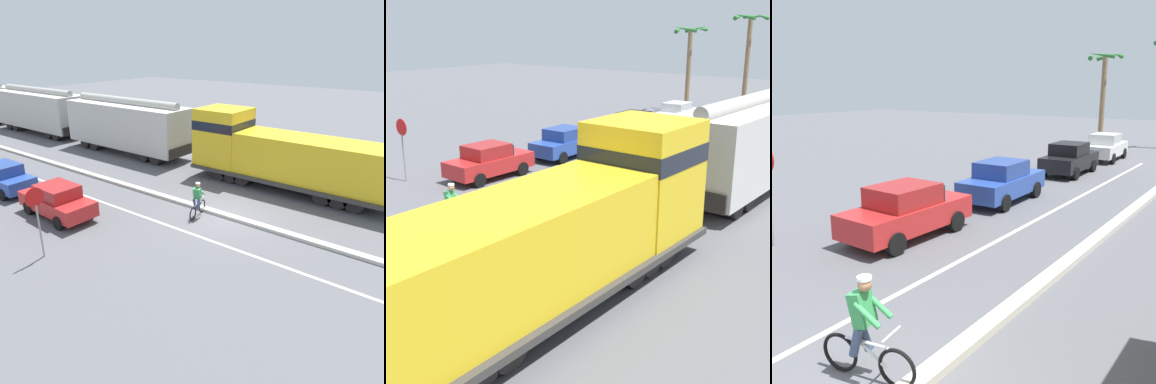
# 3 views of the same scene
# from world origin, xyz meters

# --- Properties ---
(ground_plane) EXTENTS (120.00, 120.00, 0.00)m
(ground_plane) POSITION_xyz_m (0.00, 0.00, 0.00)
(ground_plane) COLOR #56565B
(median_curb) EXTENTS (0.36, 36.00, 0.16)m
(median_curb) POSITION_xyz_m (0.00, 6.00, 0.08)
(median_curb) COLOR beige
(median_curb) RESTS_ON ground
(lane_stripe) EXTENTS (0.14, 36.00, 0.01)m
(lane_stripe) POSITION_xyz_m (-2.40, 6.00, 0.00)
(lane_stripe) COLOR silver
(lane_stripe) RESTS_ON ground
(locomotive) EXTENTS (3.10, 11.61, 4.20)m
(locomotive) POSITION_xyz_m (5.32, -0.14, 1.80)
(locomotive) COLOR gold
(locomotive) RESTS_ON ground
(hopper_car_lead) EXTENTS (2.90, 10.60, 4.18)m
(hopper_car_lead) POSITION_xyz_m (5.32, 12.02, 2.08)
(hopper_car_lead) COLOR beige
(hopper_car_lead) RESTS_ON ground
(hopper_car_middle) EXTENTS (2.90, 10.60, 4.18)m
(hopper_car_middle) POSITION_xyz_m (5.32, 23.62, 2.08)
(hopper_car_middle) COLOR beige
(hopper_car_middle) RESTS_ON ground
(parked_car_red) EXTENTS (1.95, 4.26, 1.62)m
(parked_car_red) POSITION_xyz_m (-4.80, 6.33, 0.82)
(parked_car_red) COLOR red
(parked_car_red) RESTS_ON ground
(parked_car_blue) EXTENTS (1.90, 4.24, 1.62)m
(parked_car_blue) POSITION_xyz_m (-4.64, 11.69, 0.82)
(parked_car_blue) COLOR #28479E
(parked_car_blue) RESTS_ON ground
(cyclist) EXTENTS (1.69, 0.54, 1.71)m
(cyclist) POSITION_xyz_m (-0.77, 0.95, 0.82)
(cyclist) COLOR black
(cyclist) RESTS_ON ground
(stop_sign) EXTENTS (0.76, 0.08, 2.88)m
(stop_sign) POSITION_xyz_m (-7.39, 3.58, 2.02)
(stop_sign) COLOR gray
(stop_sign) RESTS_ON ground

